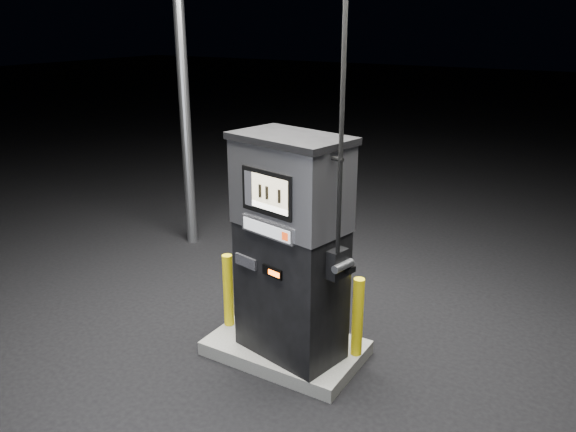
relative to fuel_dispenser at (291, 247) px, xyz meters
The scene contains 5 objects.
ground 1.32m from the fuel_dispenser, 140.01° to the left, with size 80.00×80.00×0.00m, color black.
pump_island 1.25m from the fuel_dispenser, 140.01° to the left, with size 1.60×1.00×0.15m, color #5E5F5A.
fuel_dispenser is the anchor object (origin of this frame).
bollard_left 1.14m from the fuel_dispenser, behind, with size 0.11×0.11×0.85m, color yellow.
bollard_right 1.00m from the fuel_dispenser, 25.09° to the left, with size 0.11×0.11×0.85m, color yellow.
Camera 1 is at (2.72, -4.46, 3.41)m, focal length 35.00 mm.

